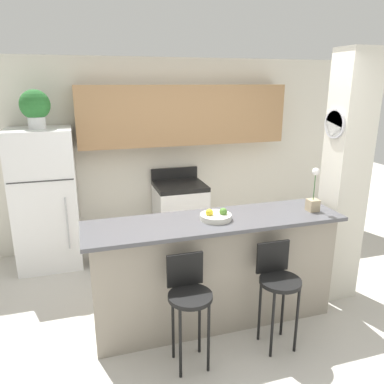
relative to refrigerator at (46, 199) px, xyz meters
name	(u,v)px	position (x,y,z in m)	size (l,w,h in m)	color
ground_plane	(214,318)	(1.57, -1.72, -0.86)	(14.00, 14.00, 0.00)	beige
wall_back	(172,136)	(1.68, 0.30, 0.66)	(5.60, 0.38, 2.55)	silver
pillar_right	(344,180)	(3.00, -1.63, 0.42)	(0.38, 0.32, 2.55)	silver
counter_bar	(214,270)	(1.57, -1.72, -0.33)	(2.37, 0.62, 1.04)	gray
refrigerator	(46,199)	(0.00, 0.00, 0.00)	(0.74, 0.68, 1.72)	white
stove_range	(180,215)	(1.71, 0.03, -0.40)	(0.67, 0.63, 1.07)	white
bar_stool_left	(189,296)	(1.18, -2.20, -0.25)	(0.35, 0.35, 0.93)	black
bar_stool_right	(278,281)	(1.96, -2.20, -0.25)	(0.35, 0.35, 0.93)	black
potted_plant_on_fridge	(35,107)	(0.00, 0.00, 1.11)	(0.34, 0.34, 0.44)	silver
orchid_vase	(313,198)	(2.54, -1.77, 0.32)	(0.10, 0.10, 0.42)	tan
fruit_bowl	(216,216)	(1.57, -1.73, 0.22)	(0.28, 0.28, 0.11)	silver
trash_bin	(100,251)	(0.59, -0.23, -0.67)	(0.28, 0.28, 0.38)	black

